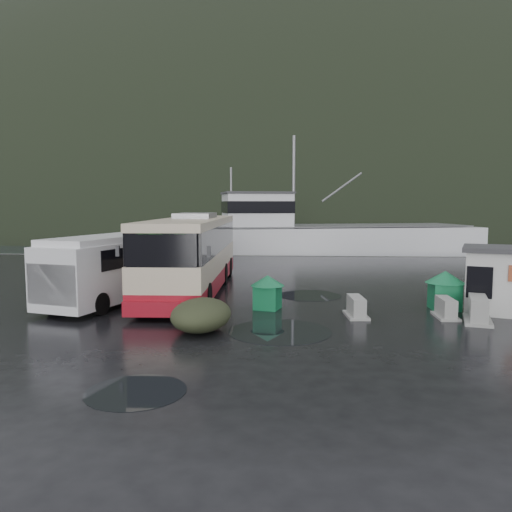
# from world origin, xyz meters

# --- Properties ---
(ground) EXTENTS (160.00, 160.00, 0.00)m
(ground) POSITION_xyz_m (0.00, 0.00, 0.00)
(ground) COLOR black
(ground) RESTS_ON ground
(harbor_water) EXTENTS (300.00, 180.00, 0.02)m
(harbor_water) POSITION_xyz_m (0.00, 110.00, 0.00)
(harbor_water) COLOR black
(harbor_water) RESTS_ON ground
(quay_edge) EXTENTS (160.00, 0.60, 1.50)m
(quay_edge) POSITION_xyz_m (0.00, 20.00, 0.00)
(quay_edge) COLOR #999993
(quay_edge) RESTS_ON ground
(headland) EXTENTS (780.00, 540.00, 570.00)m
(headland) POSITION_xyz_m (10.00, 250.00, 0.00)
(headland) COLOR black
(headland) RESTS_ON ground
(coach_bus) EXTENTS (3.42, 12.92, 3.64)m
(coach_bus) POSITION_xyz_m (-3.21, 3.84, 0.00)
(coach_bus) COLOR beige
(coach_bus) RESTS_ON ground
(white_van) EXTENTS (4.07, 7.07, 2.80)m
(white_van) POSITION_xyz_m (-6.06, 0.72, 0.00)
(white_van) COLOR white
(white_van) RESTS_ON ground
(waste_bin_left) EXTENTS (1.16, 1.16, 1.32)m
(waste_bin_left) POSITION_xyz_m (0.42, 0.00, 0.00)
(waste_bin_left) COLOR #147442
(waste_bin_left) RESTS_ON ground
(waste_bin_right) EXTENTS (1.08, 1.08, 1.49)m
(waste_bin_right) POSITION_xyz_m (7.23, 0.32, 0.00)
(waste_bin_right) COLOR #147442
(waste_bin_right) RESTS_ON ground
(dome_tent) EXTENTS (2.14, 2.81, 1.03)m
(dome_tent) POSITION_xyz_m (-1.58, -3.48, 0.00)
(dome_tent) COLOR #323821
(dome_tent) RESTS_ON ground
(ticket_kiosk) EXTENTS (3.81, 3.37, 2.47)m
(ticket_kiosk) POSITION_xyz_m (9.33, -0.23, 0.00)
(ticket_kiosk) COLOR silver
(ticket_kiosk) RESTS_ON ground
(jersey_barrier_a) EXTENTS (0.82, 1.50, 0.73)m
(jersey_barrier_a) POSITION_xyz_m (3.65, -1.15, 0.00)
(jersey_barrier_a) COLOR #999993
(jersey_barrier_a) RESTS_ON ground
(jersey_barrier_b) EXTENTS (0.75, 1.44, 0.71)m
(jersey_barrier_b) POSITION_xyz_m (6.83, -1.13, 0.00)
(jersey_barrier_b) COLOR #999993
(jersey_barrier_b) RESTS_ON ground
(jersey_barrier_c) EXTENTS (1.34, 1.93, 0.88)m
(jersey_barrier_c) POSITION_xyz_m (7.71, -1.75, 0.00)
(jersey_barrier_c) COLOR #999993
(jersey_barrier_c) RESTS_ON ground
(fishing_trawler) EXTENTS (29.67, 12.73, 11.60)m
(fishing_trawler) POSITION_xyz_m (5.10, 26.34, 0.00)
(fishing_trawler) COLOR white
(fishing_trawler) RESTS_ON ground
(puddles) EXTENTS (10.62, 15.79, 0.01)m
(puddles) POSITION_xyz_m (-0.38, -1.21, 0.01)
(puddles) COLOR black
(puddles) RESTS_ON ground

